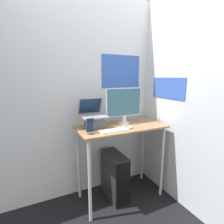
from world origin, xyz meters
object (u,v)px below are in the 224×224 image
object	(u,v)px
keyboard	(114,130)
mouse	(130,127)
cell_phone	(90,129)
monitor	(124,105)
laptop	(94,119)
computer_tower	(115,176)

from	to	relation	value
keyboard	mouse	size ratio (longest dim) A/B	5.05
keyboard	cell_phone	bearing A→B (deg)	173.50
monitor	keyboard	bearing A→B (deg)	-137.98
laptop	monitor	distance (m)	0.42
keyboard	mouse	world-z (taller)	mouse
laptop	cell_phone	bearing A→B (deg)	-120.18
cell_phone	computer_tower	distance (m)	0.80
mouse	computer_tower	xyz separation A→B (m)	(-0.12, 0.16, -0.66)
mouse	cell_phone	world-z (taller)	cell_phone
mouse	keyboard	bearing A→B (deg)	-177.60
mouse	cell_phone	size ratio (longest dim) A/B	0.40
keyboard	laptop	bearing A→B (deg)	125.30
monitor	keyboard	world-z (taller)	monitor
cell_phone	laptop	bearing A→B (deg)	59.82
cell_phone	keyboard	bearing A→B (deg)	-6.50
laptop	mouse	xyz separation A→B (m)	(0.36, -0.21, -0.08)
laptop	monitor	size ratio (longest dim) A/B	0.71
mouse	cell_phone	distance (m)	0.47
monitor	mouse	xyz separation A→B (m)	(-0.03, -0.21, -0.22)
keyboard	monitor	bearing A→B (deg)	42.02
laptop	keyboard	xyz separation A→B (m)	(0.15, -0.22, -0.09)
monitor	computer_tower	distance (m)	0.89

